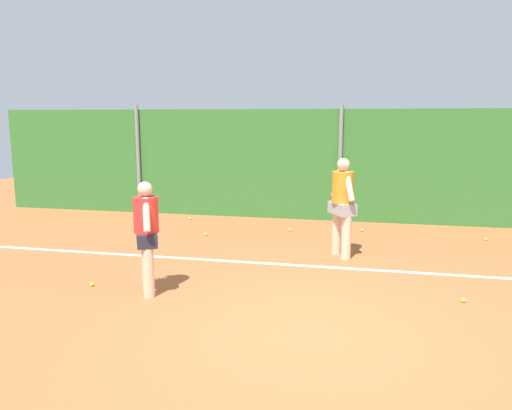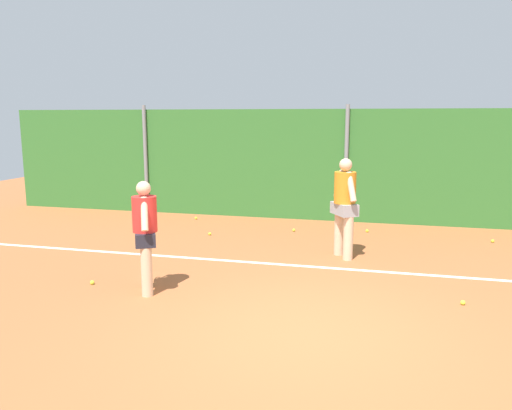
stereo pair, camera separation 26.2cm
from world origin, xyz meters
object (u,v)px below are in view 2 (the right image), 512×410
Objects in this scene: player_midcourt at (345,202)px; tennis_ball_6 at (92,283)px; tennis_ball_0 at (367,231)px; tennis_ball_1 at (493,241)px; tennis_ball_2 at (210,234)px; tennis_ball_4 at (463,303)px; tennis_ball_7 at (196,218)px; tennis_ball_3 at (294,230)px; player_foreground_near at (145,231)px.

player_midcourt is 4.56m from tennis_ball_6.
tennis_ball_6 is (-4.05, -4.69, 0.00)m from tennis_ball_0.
tennis_ball_0 is 2.58m from tennis_ball_1.
tennis_ball_2 and tennis_ball_4 have the same top height.
tennis_ball_7 is (-3.90, 2.60, -1.00)m from player_midcourt.
tennis_ball_2 is 1.00× the size of tennis_ball_3.
tennis_ball_1 is 1.00× the size of tennis_ball_7.
tennis_ball_6 is (-0.98, 0.09, -0.90)m from player_foreground_near.
tennis_ball_2 is 1.92m from tennis_ball_3.
tennis_ball_1 and tennis_ball_2 have the same top height.
player_foreground_near is 5.41m from tennis_ball_7.
tennis_ball_2 is at bearing -141.40° from player_midcourt.
tennis_ball_1 is at bearing 33.45° from tennis_ball_6.
tennis_ball_2 is 1.00× the size of tennis_ball_4.
tennis_ball_2 is (-5.93, -0.81, 0.00)m from tennis_ball_1.
tennis_ball_1 is 6.88m from tennis_ball_7.
tennis_ball_6 and tennis_ball_7 have the same top height.
tennis_ball_0 is 6.20m from tennis_ball_6.
player_midcourt is 2.89m from tennis_ball_4.
tennis_ball_7 is at bearing -13.75° from player_foreground_near.
tennis_ball_7 is at bearing 120.48° from tennis_ball_2.
tennis_ball_4 is at bearing -106.39° from tennis_ball_1.
player_midcourt is (2.69, 2.60, 0.10)m from player_foreground_near.
tennis_ball_0 is 1.66m from tennis_ball_3.
tennis_ball_7 is (-0.23, 5.11, 0.00)m from tennis_ball_6.
player_foreground_near reaches higher than tennis_ball_2.
player_midcourt reaches higher than tennis_ball_3.
player_foreground_near is 25.26× the size of tennis_ball_2.
player_midcourt is at bearing 131.66° from tennis_ball_4.
tennis_ball_6 is at bearing -146.55° from tennis_ball_1.
tennis_ball_3 is (1.45, 4.45, -0.90)m from player_foreground_near.
tennis_ball_0 and tennis_ball_6 have the same top height.
tennis_ball_0 and tennis_ball_2 have the same top height.
player_foreground_near is 4.62m from tennis_ball_4.
tennis_ball_4 is at bearing -32.64° from tennis_ball_2.
tennis_ball_4 is (1.80, -2.02, -1.00)m from player_midcourt.
player_midcourt reaches higher than player_foreground_near.
player_foreground_near is 25.26× the size of tennis_ball_7.
tennis_ball_1 and tennis_ball_6 have the same top height.
tennis_ball_0 is at bearing -59.58° from player_foreground_near.
player_foreground_near is at bearing -172.66° from tennis_ball_4.
tennis_ball_4 is at bearing 5.13° from tennis_ball_6.
tennis_ball_7 is (-1.21, 5.20, -0.90)m from player_foreground_near.
tennis_ball_0 is at bearing 172.89° from tennis_ball_1.
tennis_ball_6 is at bearing -87.46° from tennis_ball_7.
player_foreground_near is 5.75m from tennis_ball_0.
player_midcourt is 27.89× the size of tennis_ball_6.
tennis_ball_1 is 4.04m from tennis_ball_4.
tennis_ball_6 is (-5.47, -0.49, 0.00)m from tennis_ball_4.
tennis_ball_0 is 1.00× the size of tennis_ball_1.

